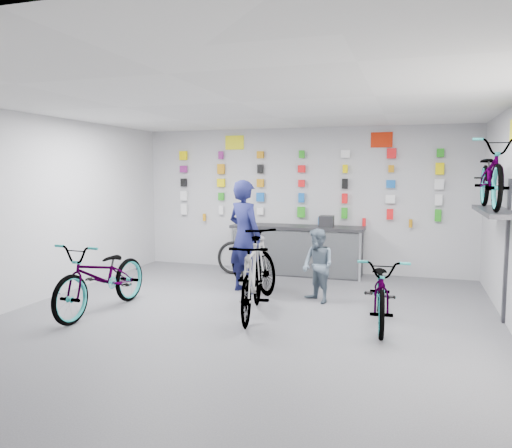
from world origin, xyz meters
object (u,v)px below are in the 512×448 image
(counter, at_px, (297,251))
(customer, at_px, (318,266))
(bike_right, at_px, (382,290))
(clerk, at_px, (245,236))
(bike_service, at_px, (251,256))
(bike_left, at_px, (103,276))
(bike_center, at_px, (252,278))

(counter, height_order, customer, customer)
(bike_right, height_order, customer, customer)
(clerk, distance_m, customer, 1.44)
(bike_service, height_order, customer, customer)
(bike_right, height_order, clerk, clerk)
(clerk, bearing_deg, bike_left, 76.48)
(bike_left, xyz_separation_m, bike_center, (2.19, 0.46, 0.02))
(counter, relative_size, bike_right, 1.45)
(counter, bearing_deg, customer, -68.32)
(counter, distance_m, bike_service, 1.54)
(bike_center, bearing_deg, customer, 44.85)
(bike_center, relative_size, bike_service, 0.96)
(bike_right, bearing_deg, bike_center, 179.53)
(bike_left, bearing_deg, counter, 61.87)
(bike_left, distance_m, bike_service, 2.68)
(bike_left, xyz_separation_m, clerk, (1.60, 1.85, 0.43))
(counter, relative_size, bike_center, 1.43)
(bike_right, xyz_separation_m, clerk, (-2.40, 1.25, 0.49))
(counter, bearing_deg, bike_left, -120.98)
(bike_left, bearing_deg, clerk, 51.95)
(customer, bearing_deg, bike_left, -111.15)
(counter, distance_m, bike_center, 3.11)
(customer, bearing_deg, counter, 153.14)
(bike_left, distance_m, clerk, 2.49)
(bike_service, distance_m, customer, 1.44)
(bike_left, bearing_deg, bike_service, 55.12)
(bike_center, bearing_deg, bike_left, -178.02)
(bike_center, bearing_deg, bike_right, -5.49)
(counter, xyz_separation_m, customer, (0.81, -2.04, 0.11))
(bike_right, height_order, bike_service, bike_service)
(bike_right, bearing_deg, counter, 117.29)
(bike_right, relative_size, bike_service, 0.94)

